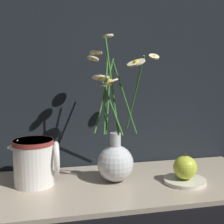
# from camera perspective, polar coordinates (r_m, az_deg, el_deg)

# --- Properties ---
(ground_plane) EXTENTS (6.00, 6.00, 0.00)m
(ground_plane) POSITION_cam_1_polar(r_m,az_deg,el_deg) (0.87, -0.38, -13.68)
(ground_plane) COLOR black
(shelf) EXTENTS (0.88, 0.33, 0.01)m
(shelf) POSITION_cam_1_polar(r_m,az_deg,el_deg) (0.87, -0.38, -13.31)
(shelf) COLOR tan
(shelf) RESTS_ON ground_plane
(vase_with_flowers) EXTENTS (0.20, 0.19, 0.39)m
(vase_with_flowers) POSITION_cam_1_polar(r_m,az_deg,el_deg) (0.86, 0.60, -8.01)
(vase_with_flowers) COLOR silver
(vase_with_flowers) RESTS_ON shelf
(ceramic_pitcher) EXTENTS (0.13, 0.11, 0.13)m
(ceramic_pitcher) POSITION_cam_1_polar(r_m,az_deg,el_deg) (0.86, -13.91, -8.54)
(ceramic_pitcher) COLOR white
(ceramic_pitcher) RESTS_ON shelf
(saucer_plate) EXTENTS (0.12, 0.12, 0.01)m
(saucer_plate) POSITION_cam_1_polar(r_m,az_deg,el_deg) (0.89, 13.14, -12.14)
(saucer_plate) COLOR silver
(saucer_plate) RESTS_ON shelf
(orange_fruit) EXTENTS (0.06, 0.06, 0.07)m
(orange_fruit) POSITION_cam_1_polar(r_m,az_deg,el_deg) (0.88, 13.22, -9.87)
(orange_fruit) COLOR #B7C638
(orange_fruit) RESTS_ON saucer_plate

